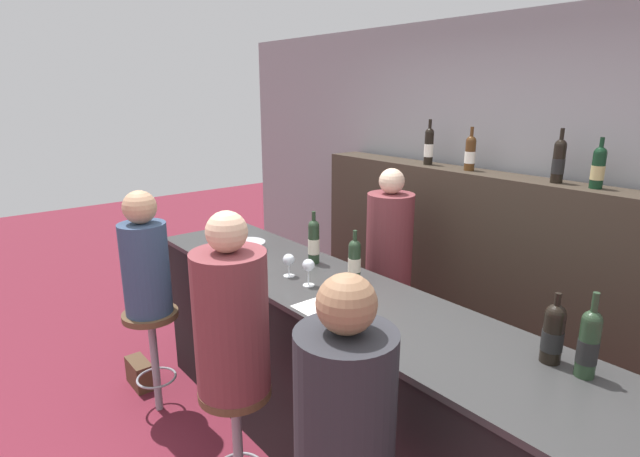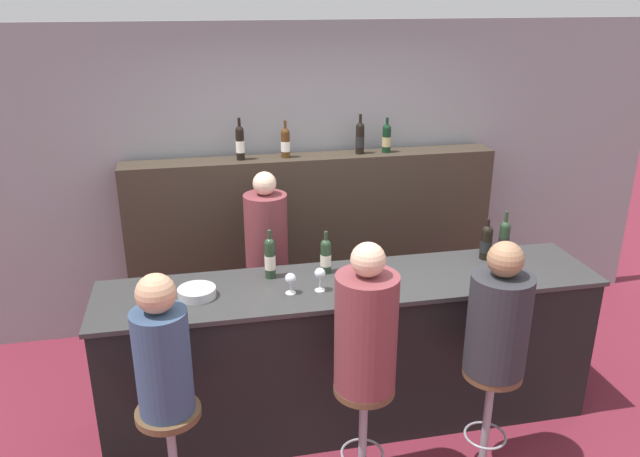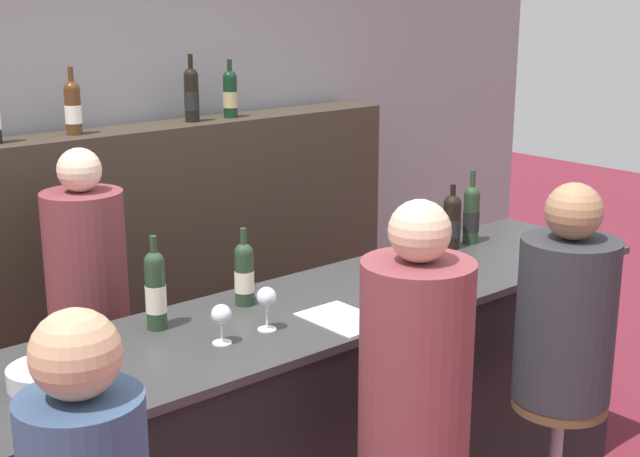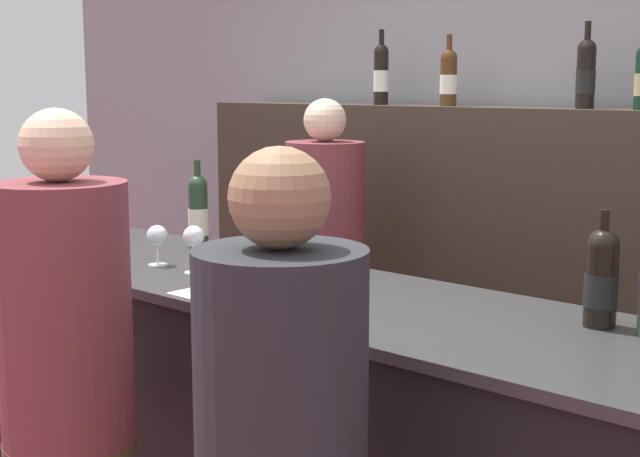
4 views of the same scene
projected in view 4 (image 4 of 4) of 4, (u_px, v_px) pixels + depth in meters
wall_back at (519, 166)px, 3.84m from camera, size 6.40×0.05×2.60m
bar_counter at (266, 441)px, 2.82m from camera, size 3.26×0.69×1.06m
back_bar_cabinet at (488, 293)px, 3.76m from camera, size 3.06×0.28×1.56m
wine_bottle_counter_0 at (198, 213)px, 3.18m from camera, size 0.07×0.07×0.33m
wine_bottle_counter_1 at (272, 229)px, 2.94m from camera, size 0.07×0.07×0.29m
wine_bottle_counter_2 at (601, 277)px, 2.19m from camera, size 0.08×0.08×0.29m
wine_bottle_backbar_0 at (381, 74)px, 4.00m from camera, size 0.07×0.07×0.33m
wine_bottle_backbar_1 at (449, 77)px, 3.76m from camera, size 0.07×0.07×0.30m
wine_bottle_backbar_2 at (586, 73)px, 3.36m from camera, size 0.07×0.07×0.32m
wine_glass_0 at (22, 211)px, 3.49m from camera, size 0.08×0.08×0.15m
wine_glass_1 at (157, 237)px, 2.94m from camera, size 0.07×0.07×0.14m
wine_glass_2 at (194, 238)px, 2.81m from camera, size 0.07×0.07×0.15m
metal_bowl at (78, 235)px, 3.37m from camera, size 0.23×0.23×0.06m
tasting_menu at (230, 290)px, 2.59m from camera, size 0.21×0.30×0.00m
guest_seated_middle at (64, 300)px, 2.32m from camera, size 0.35×0.35×0.87m
guest_seated_right at (281, 377)px, 1.80m from camera, size 0.36×0.36×0.81m
bartender at (325, 307)px, 3.68m from camera, size 0.32×0.32×1.59m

